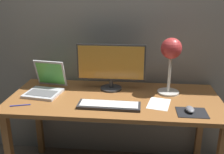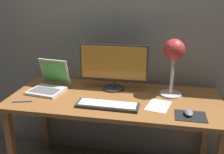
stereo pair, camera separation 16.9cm
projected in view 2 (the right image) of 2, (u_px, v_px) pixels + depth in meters
The scene contains 10 objects.
back_wall at pixel (124, 17), 2.17m from camera, with size 4.80×0.06×2.60m, color gray.
desk at pixel (115, 107), 2.01m from camera, with size 1.60×0.70×0.74m.
monitor at pixel (114, 65), 2.07m from camera, with size 0.55×0.17×0.38m.
keyboard_main at pixel (107, 105), 1.82m from camera, with size 0.44×0.15×0.03m.
laptop at pixel (50, 82), 2.12m from camera, with size 0.30×0.33×0.24m.
desk_lamp at pixel (174, 55), 1.92m from camera, with size 0.17×0.17×0.44m.
mousepad at pixel (191, 116), 1.69m from camera, with size 0.20×0.16×0.00m, color black.
mouse at pixel (189, 113), 1.69m from camera, with size 0.06×0.10×0.03m, color slate.
paper_sheet_near_mouse at pixel (158, 106), 1.84m from camera, with size 0.15×0.21×0.00m, color white.
pen at pixel (22, 102), 1.90m from camera, with size 0.01×0.01×0.14m, color #2633A5.
Camera 2 is at (0.33, -1.80, 1.53)m, focal length 41.72 mm.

